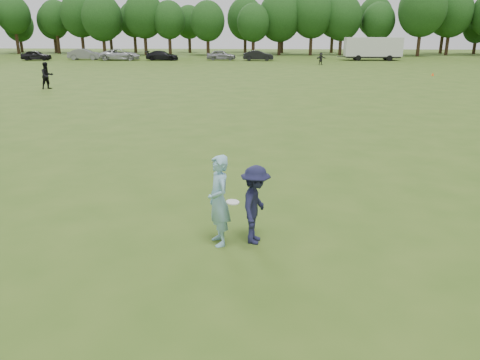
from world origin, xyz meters
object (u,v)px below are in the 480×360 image
at_px(car_a, 36,55).
at_px(cargo_trailer, 373,48).
at_px(car_d, 162,56).
at_px(car_e, 221,55).
at_px(car_b, 85,54).
at_px(defender, 255,205).
at_px(thrower, 219,201).
at_px(field_cone, 433,74).
at_px(player_far_d, 321,59).
at_px(player_far_a, 47,76).
at_px(car_c, 120,55).
at_px(car_f, 258,56).

bearing_deg(car_a, cargo_trailer, -90.91).
height_order(car_d, car_e, car_e).
distance_m(car_b, car_e, 20.04).
bearing_deg(defender, car_e, 16.97).
bearing_deg(cargo_trailer, car_b, -178.07).
bearing_deg(cargo_trailer, defender, -103.84).
bearing_deg(car_d, thrower, -166.00).
distance_m(car_a, field_cone, 53.72).
bearing_deg(player_far_d, car_b, 138.66).
bearing_deg(defender, car_a, 40.33).
distance_m(player_far_a, cargo_trailer, 47.67).
relative_size(player_far_a, cargo_trailer, 0.22).
xyz_separation_m(player_far_d, car_d, (-22.04, 7.48, -0.10)).
height_order(thrower, car_c, thrower).
xyz_separation_m(car_d, car_f, (13.92, 0.14, 0.04)).
bearing_deg(field_cone, player_far_d, 124.47).
height_order(defender, player_far_a, player_far_a).
distance_m(player_far_d, car_f, 11.13).
relative_size(car_b, car_d, 1.03).
xyz_separation_m(thrower, defender, (0.77, 0.12, -0.12)).
relative_size(car_f, field_cone, 14.44).
relative_size(car_c, car_f, 1.31).
bearing_deg(car_c, player_far_a, -178.64).
bearing_deg(player_far_a, car_e, 23.30).
xyz_separation_m(car_c, car_d, (6.10, 0.13, -0.11)).
bearing_deg(car_a, thrower, -155.15).
xyz_separation_m(car_f, cargo_trailer, (16.44, 1.59, 1.06)).
bearing_deg(car_f, field_cone, -141.49).
bearing_deg(thrower, car_f, 157.67).
bearing_deg(car_e, defender, -174.46).
distance_m(thrower, car_a, 67.34).
relative_size(defender, field_cone, 5.72).
distance_m(car_d, car_e, 8.56).
xyz_separation_m(defender, car_d, (-15.20, 59.81, -0.18)).
relative_size(thrower, car_e, 0.46).
height_order(car_a, cargo_trailer, cargo_trailer).
distance_m(player_far_a, player_far_d, 35.25).
bearing_deg(cargo_trailer, car_a, -176.74).
relative_size(car_a, car_f, 0.96).
xyz_separation_m(field_cone, cargo_trailer, (-1.16, 23.02, 1.63)).
relative_size(car_b, field_cone, 15.95).
bearing_deg(field_cone, player_far_a, -159.13).
height_order(car_d, cargo_trailer, cargo_trailer).
xyz_separation_m(car_a, car_d, (18.23, 1.04, -0.03)).
distance_m(player_far_d, cargo_trailer, 12.45).
bearing_deg(thrower, defender, 75.90).
bearing_deg(car_a, player_far_a, -156.96).
distance_m(car_d, cargo_trailer, 30.43).
relative_size(player_far_d, cargo_trailer, 0.17).
xyz_separation_m(thrower, car_f, (-0.51, 60.07, -0.27)).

